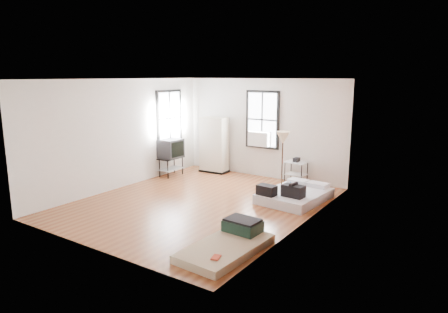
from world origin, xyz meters
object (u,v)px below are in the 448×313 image
Objects in this scene: mattress_bare at (230,242)px; side_table at (296,166)px; wardrobe at (214,145)px; tv_stand at (171,150)px; floor_lamp at (283,141)px; mattress_main at (294,194)px.

mattress_bare is 4.51m from side_table.
tv_stand is at bearing -127.91° from wardrobe.
side_table is at bearing 19.53° from tv_stand.
floor_lamp is (2.72, -0.98, 0.50)m from wardrobe.
floor_lamp is (0.08, -1.05, 0.83)m from side_table.
tv_stand is at bearing -177.97° from floor_lamp.
mattress_main is 1.65× the size of tv_stand.
wardrobe is 2.94m from floor_lamp.
side_table is at bearing 102.48° from mattress_bare.
mattress_main is 1.52m from side_table.
side_table reaches higher than mattress_main.
wardrobe is 1.07× the size of floor_lamp.
side_table is at bearing 94.21° from floor_lamp.
side_table is 3.61m from tv_stand.
wardrobe reaches higher than tv_stand.
floor_lamp is at bearing -23.28° from wardrobe.
floor_lamp is (-0.67, 3.39, 1.21)m from mattress_bare.
mattress_bare is 1.06× the size of wardrobe.
floor_lamp is at bearing 2.55° from tv_stand.
floor_lamp is at bearing 150.74° from mattress_main.
wardrobe is (-3.40, 4.36, 0.71)m from mattress_bare.
floor_lamp reaches higher than side_table.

